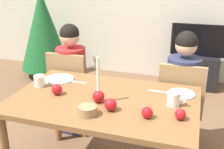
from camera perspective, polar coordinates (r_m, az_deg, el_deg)
The scene contains 20 objects.
dining_table at distance 2.14m, azimuth -1.64°, elevation -6.92°, with size 1.40×0.90×0.75m.
chair_left at distance 2.92m, azimuth -8.44°, elevation -2.64°, with size 0.40×0.40×0.90m.
chair_right at distance 2.66m, azimuth 13.96°, elevation -5.51°, with size 0.40×0.40×0.90m.
person_left_child at distance 2.92m, azimuth -8.23°, elevation -1.36°, with size 0.30×0.30×1.17m.
person_right_child at distance 2.66m, azimuth 14.13°, elevation -4.10°, with size 0.30×0.30×1.17m.
tv_stand at distance 4.33m, azimuth 16.83°, elevation 0.70°, with size 0.64×0.40×0.48m, color black.
tv at distance 4.19m, azimuth 17.50°, elevation 6.74°, with size 0.79×0.05×0.46m.
christmas_tree at distance 4.59m, azimuth -14.02°, elevation 8.94°, with size 0.79×0.79×1.47m.
candle_centerpiece at distance 2.01m, azimuth -2.82°, elevation -3.90°, with size 0.09×0.09×0.35m.
plate_left at distance 2.49m, azimuth -10.79°, elevation -0.90°, with size 0.25×0.25×0.01m, color silver.
plate_right at distance 2.22m, azimuth 14.09°, elevation -3.90°, with size 0.21×0.21×0.01m, color silver.
mug_left at distance 2.37m, azimuth -14.66°, elevation -1.29°, with size 0.13×0.09×0.09m.
mug_right at distance 2.02m, azimuth 12.68°, elevation -4.96°, with size 0.14×0.09×0.10m.
fork_left at distance 2.41m, azimuth -7.21°, elevation -1.54°, with size 0.18×0.01×0.01m, color silver.
fork_right at distance 2.23m, azimuth 9.80°, elevation -3.50°, with size 0.18×0.01×0.01m, color silver.
bowl_walnuts at distance 1.87m, azimuth -5.06°, elevation -7.40°, with size 0.13×0.13×0.06m, color #99754C.
apple_near_candle at distance 2.19m, azimuth -11.33°, elevation -3.02°, with size 0.08×0.08×0.08m, color red.
apple_by_left_plate at distance 1.86m, azimuth 13.92°, elevation -7.97°, with size 0.07×0.07×0.07m, color red.
apple_by_right_mug at distance 1.91m, azimuth -0.29°, elevation -6.24°, with size 0.09×0.09×0.09m, color #B4141C.
apple_far_edge at distance 1.84m, azimuth 7.26°, elevation -7.79°, with size 0.08×0.08×0.08m, color red.
Camera 1 is at (0.63, -1.78, 1.66)m, focal length 44.32 mm.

